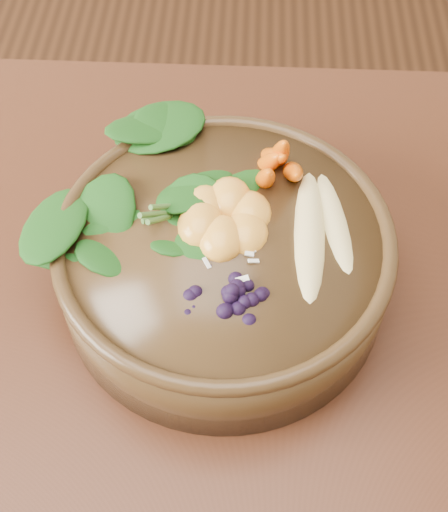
{
  "coord_description": "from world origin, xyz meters",
  "views": [
    {
      "loc": [
        0.31,
        -0.2,
        1.27
      ],
      "look_at": [
        0.3,
        0.15,
        0.8
      ],
      "focal_mm": 50.0,
      "sensor_mm": 36.0,
      "label": 1
    }
  ],
  "objects_px": {
    "carrot_cluster": "(279,133)",
    "kale_heap": "(168,168)",
    "stoneware_bowl": "(224,263)",
    "banana_halves": "(324,217)",
    "blueberry_pile": "(232,281)",
    "mandarin_cluster": "(225,207)"
  },
  "relations": [
    {
      "from": "carrot_cluster",
      "to": "kale_heap",
      "type": "bearing_deg",
      "value": -169.49
    },
    {
      "from": "banana_halves",
      "to": "blueberry_pile",
      "type": "bearing_deg",
      "value": -141.51
    },
    {
      "from": "mandarin_cluster",
      "to": "blueberry_pile",
      "type": "distance_m",
      "value": 0.07
    },
    {
      "from": "blueberry_pile",
      "to": "kale_heap",
      "type": "bearing_deg",
      "value": 117.74
    },
    {
      "from": "kale_heap",
      "to": "carrot_cluster",
      "type": "distance_m",
      "value": 0.09
    },
    {
      "from": "stoneware_bowl",
      "to": "carrot_cluster",
      "type": "distance_m",
      "value": 0.12
    },
    {
      "from": "kale_heap",
      "to": "banana_halves",
      "type": "distance_m",
      "value": 0.13
    },
    {
      "from": "carrot_cluster",
      "to": "mandarin_cluster",
      "type": "distance_m",
      "value": 0.08
    },
    {
      "from": "carrot_cluster",
      "to": "stoneware_bowl",
      "type": "bearing_deg",
      "value": -123.69
    },
    {
      "from": "banana_halves",
      "to": "kale_heap",
      "type": "bearing_deg",
      "value": 156.45
    },
    {
      "from": "stoneware_bowl",
      "to": "mandarin_cluster",
      "type": "bearing_deg",
      "value": 89.59
    },
    {
      "from": "kale_heap",
      "to": "blueberry_pile",
      "type": "relative_size",
      "value": 1.42
    },
    {
      "from": "kale_heap",
      "to": "blueberry_pile",
      "type": "distance_m",
      "value": 0.12
    },
    {
      "from": "kale_heap",
      "to": "banana_halves",
      "type": "xyz_separation_m",
      "value": [
        0.13,
        -0.04,
        -0.01
      ]
    },
    {
      "from": "stoneware_bowl",
      "to": "mandarin_cluster",
      "type": "height_order",
      "value": "mandarin_cluster"
    },
    {
      "from": "stoneware_bowl",
      "to": "banana_halves",
      "type": "distance_m",
      "value": 0.09
    },
    {
      "from": "kale_heap",
      "to": "mandarin_cluster",
      "type": "relative_size",
      "value": 2.07
    },
    {
      "from": "kale_heap",
      "to": "blueberry_pile",
      "type": "height_order",
      "value": "kale_heap"
    },
    {
      "from": "kale_heap",
      "to": "carrot_cluster",
      "type": "relative_size",
      "value": 2.37
    },
    {
      "from": "blueberry_pile",
      "to": "mandarin_cluster",
      "type": "bearing_deg",
      "value": 96.67
    },
    {
      "from": "carrot_cluster",
      "to": "mandarin_cluster",
      "type": "xyz_separation_m",
      "value": [
        -0.04,
        -0.06,
        -0.02
      ]
    },
    {
      "from": "stoneware_bowl",
      "to": "carrot_cluster",
      "type": "xyz_separation_m",
      "value": [
        0.04,
        0.08,
        0.07
      ]
    }
  ]
}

